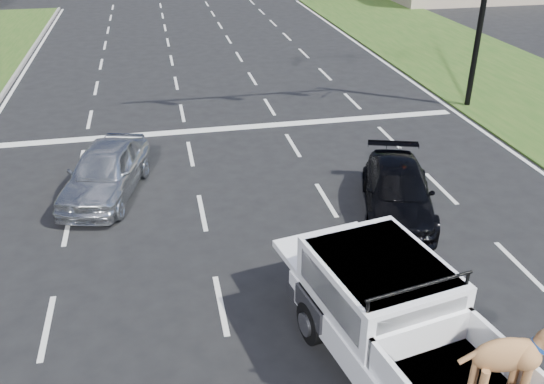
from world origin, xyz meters
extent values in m
plane|color=black|center=(0.00, 0.00, 0.00)|extent=(160.00, 160.00, 0.00)
cube|color=silver|center=(-5.25, 6.00, 0.01)|extent=(0.12, 60.00, 0.01)
cube|color=silver|center=(-1.75, 6.00, 0.01)|extent=(0.12, 60.00, 0.01)
cube|color=silver|center=(1.75, 6.00, 0.01)|extent=(0.12, 60.00, 0.01)
cube|color=silver|center=(5.25, 6.00, 0.01)|extent=(0.12, 60.00, 0.01)
cube|color=silver|center=(8.80, 6.00, 0.01)|extent=(0.15, 60.00, 0.01)
cube|color=silver|center=(0.00, 10.00, 0.01)|extent=(17.00, 0.45, 0.01)
cylinder|color=black|center=(9.60, 10.50, 3.50)|extent=(0.22, 0.22, 7.00)
cylinder|color=black|center=(-0.13, -1.41, 0.42)|extent=(0.47, 0.89, 0.85)
cylinder|color=black|center=(1.78, -1.05, 0.42)|extent=(0.47, 0.89, 0.85)
cube|color=white|center=(1.20, -3.20, 0.74)|extent=(3.19, 6.21, 0.58)
cube|color=white|center=(0.94, -1.83, 1.51)|extent=(2.50, 2.91, 0.96)
cube|color=black|center=(1.18, -3.08, 1.54)|extent=(1.71, 0.36, 0.69)
cylinder|color=black|center=(1.15, -2.93, 2.21)|extent=(1.99, 0.43, 0.06)
cube|color=white|center=(2.38, -4.31, 1.32)|extent=(0.62, 2.81, 0.58)
imported|color=#B8BCC0|center=(-4.29, 5.62, 0.73)|extent=(2.81, 4.61, 1.47)
imported|color=black|center=(3.41, 2.96, 0.63)|extent=(2.96, 4.64, 1.25)
camera|label=1|loc=(-2.65, -9.65, 7.77)|focal=38.00mm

